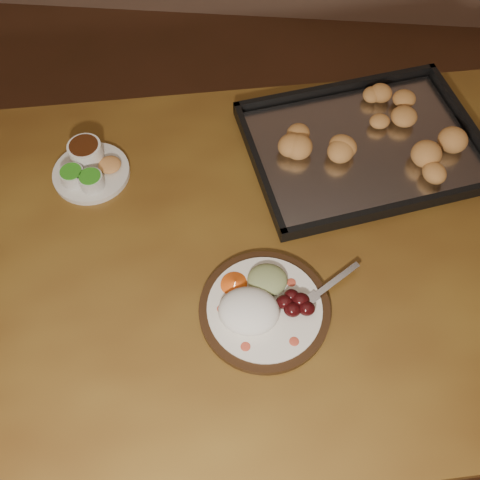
{
  "coord_description": "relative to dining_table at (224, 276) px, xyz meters",
  "views": [
    {
      "loc": [
        0.2,
        -0.31,
        1.66
      ],
      "look_at": [
        0.15,
        0.24,
        0.77
      ],
      "focal_mm": 40.0,
      "sensor_mm": 36.0,
      "label": 1
    }
  ],
  "objects": [
    {
      "name": "ground",
      "position": [
        -0.12,
        -0.22,
        -0.65
      ],
      "size": [
        4.0,
        4.0,
        0.0
      ],
      "primitive_type": "plane",
      "color": "brown",
      "rests_on": "ground"
    },
    {
      "name": "dining_table",
      "position": [
        0.0,
        0.0,
        0.0
      ],
      "size": [
        1.65,
        1.18,
        0.75
      ],
      "rotation": [
        0.0,
        0.0,
        0.2
      ],
      "color": "brown",
      "rests_on": "ground"
    },
    {
      "name": "dinner_plate",
      "position": [
        0.08,
        -0.12,
        0.11
      ],
      "size": [
        0.3,
        0.24,
        0.06
      ],
      "rotation": [
        0.0,
        0.0,
        0.35
      ],
      "color": "black",
      "rests_on": "dining_table"
    },
    {
      "name": "condiment_saucer",
      "position": [
        -0.3,
        0.18,
        0.12
      ],
      "size": [
        0.16,
        0.16,
        0.06
      ],
      "rotation": [
        0.0,
        0.0,
        0.09
      ],
      "color": "silver",
      "rests_on": "dining_table"
    },
    {
      "name": "baking_tray",
      "position": [
        0.28,
        0.29,
        0.11
      ],
      "size": [
        0.6,
        0.52,
        0.05
      ],
      "rotation": [
        0.0,
        0.0,
        0.35
      ],
      "color": "black",
      "rests_on": "dining_table"
    }
  ]
}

